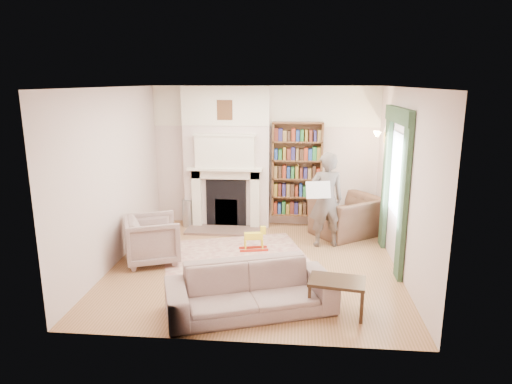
# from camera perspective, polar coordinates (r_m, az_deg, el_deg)

# --- Properties ---
(floor) EXTENTS (4.50, 4.50, 0.00)m
(floor) POSITION_cam_1_polar(r_m,az_deg,el_deg) (7.47, -0.18, -9.06)
(floor) COLOR brown
(floor) RESTS_ON ground
(ceiling) EXTENTS (4.50, 4.50, 0.00)m
(ceiling) POSITION_cam_1_polar(r_m,az_deg,el_deg) (6.88, -0.20, 12.96)
(ceiling) COLOR white
(ceiling) RESTS_ON wall_back
(wall_back) EXTENTS (4.50, 0.00, 4.50)m
(wall_back) POSITION_cam_1_polar(r_m,az_deg,el_deg) (9.25, 1.14, 4.44)
(wall_back) COLOR beige
(wall_back) RESTS_ON floor
(wall_front) EXTENTS (4.50, 0.00, 4.50)m
(wall_front) POSITION_cam_1_polar(r_m,az_deg,el_deg) (4.88, -2.69, -4.09)
(wall_front) COLOR beige
(wall_front) RESTS_ON floor
(wall_left) EXTENTS (0.00, 4.50, 4.50)m
(wall_left) POSITION_cam_1_polar(r_m,az_deg,el_deg) (7.59, -17.36, 1.76)
(wall_left) COLOR beige
(wall_left) RESTS_ON floor
(wall_right) EXTENTS (0.00, 4.50, 4.50)m
(wall_right) POSITION_cam_1_polar(r_m,az_deg,el_deg) (7.19, 17.96, 1.08)
(wall_right) COLOR beige
(wall_right) RESTS_ON floor
(fireplace) EXTENTS (1.70, 0.58, 2.80)m
(fireplace) POSITION_cam_1_polar(r_m,az_deg,el_deg) (9.14, -3.66, 4.21)
(fireplace) COLOR beige
(fireplace) RESTS_ON floor
(bookcase) EXTENTS (1.00, 0.24, 1.85)m
(bookcase) POSITION_cam_1_polar(r_m,az_deg,el_deg) (9.13, 5.15, 2.84)
(bookcase) COLOR brown
(bookcase) RESTS_ON floor
(window) EXTENTS (0.02, 0.90, 1.30)m
(window) POSITION_cam_1_polar(r_m,az_deg,el_deg) (7.56, 17.24, 2.11)
(window) COLOR silver
(window) RESTS_ON wall_right
(curtain_left) EXTENTS (0.07, 0.32, 2.40)m
(curtain_left) POSITION_cam_1_polar(r_m,az_deg,el_deg) (6.94, 17.96, -1.07)
(curtain_left) COLOR #2E472E
(curtain_left) RESTS_ON floor
(curtain_right) EXTENTS (0.07, 0.32, 2.40)m
(curtain_right) POSITION_cam_1_polar(r_m,az_deg,el_deg) (8.28, 15.91, 1.40)
(curtain_right) COLOR #2E472E
(curtain_right) RESTS_ON floor
(pelmet) EXTENTS (0.09, 1.70, 0.24)m
(pelmet) POSITION_cam_1_polar(r_m,az_deg,el_deg) (7.43, 17.41, 9.16)
(pelmet) COLOR #2E472E
(pelmet) RESTS_ON wall_right
(wall_sconce) EXTENTS (0.20, 0.24, 0.24)m
(wall_sconce) POSITION_cam_1_polar(r_m,az_deg,el_deg) (8.52, 14.61, 6.60)
(wall_sconce) COLOR gold
(wall_sconce) RESTS_ON wall_right
(rug) EXTENTS (2.78, 2.43, 0.01)m
(rug) POSITION_cam_1_polar(r_m,az_deg,el_deg) (7.85, -2.70, -7.87)
(rug) COLOR beige
(rug) RESTS_ON floor
(armchair_reading) EXTENTS (1.54, 1.51, 0.76)m
(armchair_reading) POSITION_cam_1_polar(r_m,az_deg,el_deg) (8.86, 11.32, -3.02)
(armchair_reading) COLOR #4F342A
(armchair_reading) RESTS_ON floor
(armchair_left) EXTENTS (1.09, 1.07, 0.76)m
(armchair_left) POSITION_cam_1_polar(r_m,az_deg,el_deg) (7.64, -12.81, -5.81)
(armchair_left) COLOR #B0A791
(armchair_left) RESTS_ON floor
(sofa) EXTENTS (2.28, 1.48, 0.62)m
(sofa) POSITION_cam_1_polar(r_m,az_deg,el_deg) (5.94, -0.69, -12.06)
(sofa) COLOR gray
(sofa) RESTS_ON floor
(man_reading) EXTENTS (0.69, 0.53, 1.70)m
(man_reading) POSITION_cam_1_polar(r_m,az_deg,el_deg) (8.12, 8.74, -0.98)
(man_reading) COLOR #594E47
(man_reading) RESTS_ON floor
(newspaper) EXTENTS (0.44, 0.21, 0.29)m
(newspaper) POSITION_cam_1_polar(r_m,az_deg,el_deg) (7.87, 7.79, 0.26)
(newspaper) COLOR silver
(newspaper) RESTS_ON man_reading
(coffee_table) EXTENTS (0.76, 0.56, 0.45)m
(coffee_table) POSITION_cam_1_polar(r_m,az_deg,el_deg) (6.04, 10.02, -12.71)
(coffee_table) COLOR #311D11
(coffee_table) RESTS_ON floor
(paraffin_heater) EXTENTS (0.26, 0.26, 0.55)m
(paraffin_heater) POSITION_cam_1_polar(r_m,az_deg,el_deg) (9.39, -8.48, -2.60)
(paraffin_heater) COLOR #999BA0
(paraffin_heater) RESTS_ON floor
(rocking_horse) EXTENTS (0.53, 0.30, 0.44)m
(rocking_horse) POSITION_cam_1_polar(r_m,az_deg,el_deg) (7.98, -0.31, -5.86)
(rocking_horse) COLOR yellow
(rocking_horse) RESTS_ON rug
(board_game) EXTENTS (0.40, 0.40, 0.03)m
(board_game) POSITION_cam_1_polar(r_m,az_deg,el_deg) (7.42, -5.29, -9.05)
(board_game) COLOR #F0E354
(board_game) RESTS_ON rug
(game_box_lid) EXTENTS (0.34, 0.28, 0.05)m
(game_box_lid) POSITION_cam_1_polar(r_m,az_deg,el_deg) (7.27, -4.65, -9.45)
(game_box_lid) COLOR #A42D12
(game_box_lid) RESTS_ON rug
(comic_annuals) EXTENTS (0.72, 0.63, 0.02)m
(comic_annuals) POSITION_cam_1_polar(r_m,az_deg,el_deg) (7.09, 0.49, -10.15)
(comic_annuals) COLOR red
(comic_annuals) RESTS_ON rug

